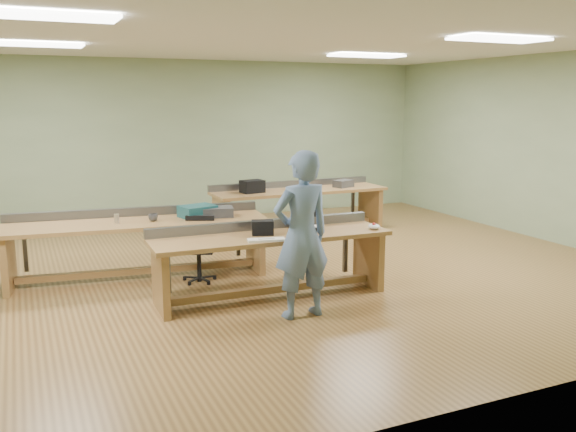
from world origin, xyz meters
The scene contains 22 objects.
floor centered at (0.00, 0.00, 0.00)m, with size 10.00×10.00×0.00m, color olive.
ceiling centered at (0.00, 0.00, 3.00)m, with size 10.00×10.00×0.00m, color silver.
wall_back centered at (0.00, 4.00, 1.50)m, with size 10.00×0.04×3.00m, color gray.
wall_front centered at (0.00, -4.00, 1.50)m, with size 10.00×0.04×3.00m, color gray.
wall_right centered at (5.00, 0.00, 1.50)m, with size 0.04×8.00×3.00m, color gray.
fluor_panels centered at (0.00, 0.00, 2.97)m, with size 6.20×3.50×0.03m.
workbench_front centered at (-0.23, -0.97, 0.55)m, with size 2.78×0.81×0.86m.
workbench_mid centered at (-1.48, 0.44, 0.57)m, with size 3.35×1.25×0.86m.
workbench_back centered at (1.58, 2.13, 0.56)m, with size 3.06×0.84×0.86m.
person centered at (-0.18, -1.71, 0.88)m, with size 0.64×0.42×1.77m, color #6377A2.
laptop_base centered at (0.26, -0.91, 0.77)m, with size 0.33×0.27×0.04m, color black.
laptop_screen centered at (0.32, -0.79, 1.01)m, with size 0.33×0.02×0.26m, color black.
keyboard centered at (-0.40, -1.28, 0.76)m, with size 0.41×0.14×0.02m, color silver.
trackball_mouse centered at (1.00, -1.23, 0.78)m, with size 0.13×0.16×0.07m, color white.
camera_bag centered at (-0.32, -0.98, 0.83)m, with size 0.24×0.16×0.17m, color black.
task_chair centered at (-0.80, -0.01, 0.30)m, with size 0.58×0.58×0.81m.
parts_bin_teal centered at (-0.71, 0.37, 0.83)m, with size 0.44×0.33×0.15m, color #164247.
parts_bin_grey centered at (-0.48, 0.31, 0.81)m, with size 0.45×0.29×0.12m, color #353537.
mug centered at (-1.30, 0.33, 0.80)m, with size 0.12×0.12×0.09m, color #353537.
drinks_can centered at (-1.74, 0.39, 0.81)m, with size 0.06×0.06×0.11m, color #B8B7BC.
storage_box_back centered at (0.71, 2.08, 0.85)m, with size 0.36×0.26×0.21m, color black.
tray_back centered at (2.40, 2.03, 0.81)m, with size 0.32×0.23×0.13m, color #353537.
Camera 1 is at (-2.82, -7.29, 2.26)m, focal length 38.00 mm.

